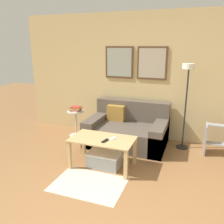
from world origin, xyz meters
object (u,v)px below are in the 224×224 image
(side_table, at_px, (76,121))
(remote_control, at_px, (105,141))
(couch, at_px, (127,131))
(cell_phone, at_px, (113,138))
(storage_bin, at_px, (104,159))
(floor_lamp, at_px, (187,90))
(book_stack, at_px, (76,109))
(coffee_table, at_px, (103,144))
(step_stool, at_px, (219,139))

(side_table, xyz_separation_m, remote_control, (1.13, -1.14, 0.16))
(couch, bearing_deg, cell_phone, -87.01)
(storage_bin, height_order, floor_lamp, floor_lamp)
(floor_lamp, bearing_deg, remote_control, -133.09)
(storage_bin, height_order, cell_phone, cell_phone)
(side_table, relative_size, book_stack, 2.22)
(coffee_table, bearing_deg, book_stack, 135.13)
(coffee_table, relative_size, remote_control, 6.76)
(couch, xyz_separation_m, cell_phone, (0.05, -0.97, 0.22))
(side_table, distance_m, cell_phone, 1.57)
(storage_bin, distance_m, cell_phone, 0.39)
(coffee_table, height_order, remote_control, remote_control)
(book_stack, height_order, cell_phone, book_stack)
(side_table, bearing_deg, floor_lamp, 0.37)
(remote_control, bearing_deg, step_stool, 46.33)
(book_stack, distance_m, remote_control, 1.60)
(book_stack, xyz_separation_m, cell_phone, (1.20, -0.98, -0.12))
(floor_lamp, xyz_separation_m, book_stack, (-2.21, -0.03, -0.54))
(side_table, bearing_deg, book_stack, -49.62)
(side_table, relative_size, remote_control, 3.73)
(book_stack, bearing_deg, floor_lamp, 0.69)
(couch, height_order, book_stack, couch)
(step_stool, bearing_deg, floor_lamp, -176.36)
(cell_phone, bearing_deg, side_table, 152.25)
(couch, xyz_separation_m, remote_control, (-0.02, -1.12, 0.22))
(couch, relative_size, side_table, 2.73)
(couch, distance_m, coffee_table, 1.04)
(book_stack, relative_size, remote_control, 1.68)
(couch, distance_m, storage_bin, 1.04)
(couch, relative_size, coffee_table, 1.50)
(floor_lamp, height_order, remote_control, floor_lamp)
(book_stack, bearing_deg, side_table, 130.38)
(couch, height_order, floor_lamp, floor_lamp)
(book_stack, distance_m, step_stool, 2.84)
(storage_bin, height_order, remote_control, remote_control)
(side_table, distance_m, step_stool, 2.83)
(couch, height_order, storage_bin, couch)
(floor_lamp, bearing_deg, cell_phone, -135.08)
(remote_control, bearing_deg, coffee_table, 142.24)
(side_table, relative_size, cell_phone, 3.99)
(couch, relative_size, book_stack, 6.06)
(floor_lamp, xyz_separation_m, step_stool, (0.62, 0.04, -0.86))
(cell_phone, bearing_deg, storage_bin, -144.68)
(side_table, height_order, cell_phone, side_table)
(step_stool, bearing_deg, storage_bin, -147.84)
(side_table, relative_size, step_stool, 1.02)
(coffee_table, height_order, cell_phone, cell_phone)
(couch, height_order, cell_phone, couch)
(coffee_table, relative_size, floor_lamp, 0.63)
(coffee_table, bearing_deg, side_table, 135.08)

